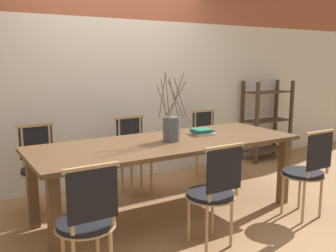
% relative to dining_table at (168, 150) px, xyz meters
% --- Properties ---
extents(ground_plane, '(16.00, 16.00, 0.00)m').
position_rel_dining_table_xyz_m(ground_plane, '(0.00, 0.00, -0.67)').
color(ground_plane, '#9E7047').
extents(wall_rear, '(12.00, 0.06, 3.20)m').
position_rel_dining_table_xyz_m(wall_rear, '(0.00, 1.31, 0.93)').
color(wall_rear, beige).
rests_on(wall_rear, ground_plane).
extents(dining_table, '(2.68, 0.99, 0.76)m').
position_rel_dining_table_xyz_m(dining_table, '(0.00, 0.00, 0.00)').
color(dining_table, brown).
rests_on(dining_table, ground_plane).
extents(chair_near_leftend, '(0.42, 0.42, 0.90)m').
position_rel_dining_table_xyz_m(chair_near_leftend, '(-1.11, -0.78, -0.18)').
color(chair_near_leftend, black).
rests_on(chair_near_leftend, ground_plane).
extents(chair_near_left, '(0.42, 0.42, 0.90)m').
position_rel_dining_table_xyz_m(chair_near_left, '(-0.03, -0.78, -0.18)').
color(chair_near_left, black).
rests_on(chair_near_left, ground_plane).
extents(chair_near_center, '(0.42, 0.42, 0.90)m').
position_rel_dining_table_xyz_m(chair_near_center, '(1.13, -0.78, -0.18)').
color(chair_near_center, black).
rests_on(chair_near_center, ground_plane).
extents(chair_far_leftend, '(0.42, 0.42, 0.90)m').
position_rel_dining_table_xyz_m(chair_far_leftend, '(-1.07, 0.78, -0.18)').
color(chair_far_leftend, black).
rests_on(chair_far_leftend, ground_plane).
extents(chair_far_left, '(0.42, 0.42, 0.90)m').
position_rel_dining_table_xyz_m(chair_far_left, '(0.01, 0.78, -0.18)').
color(chair_far_left, black).
rests_on(chair_far_left, ground_plane).
extents(chair_far_center, '(0.42, 0.42, 0.90)m').
position_rel_dining_table_xyz_m(chair_far_center, '(1.10, 0.78, -0.18)').
color(chair_far_center, black).
rests_on(chair_far_center, ground_plane).
extents(vase_centerpiece, '(0.28, 0.29, 0.67)m').
position_rel_dining_table_xyz_m(vase_centerpiece, '(0.03, -0.02, 0.22)').
color(vase_centerpiece, '#4C5156').
rests_on(vase_centerpiece, dining_table).
extents(book_stack, '(0.24, 0.22, 0.06)m').
position_rel_dining_table_xyz_m(book_stack, '(0.49, 0.09, 0.12)').
color(book_stack, beige).
rests_on(book_stack, dining_table).
extents(shelving_rack, '(0.78, 0.36, 1.24)m').
position_rel_dining_table_xyz_m(shelving_rack, '(2.45, 1.06, -0.06)').
color(shelving_rack, '#422D1E').
rests_on(shelving_rack, ground_plane).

